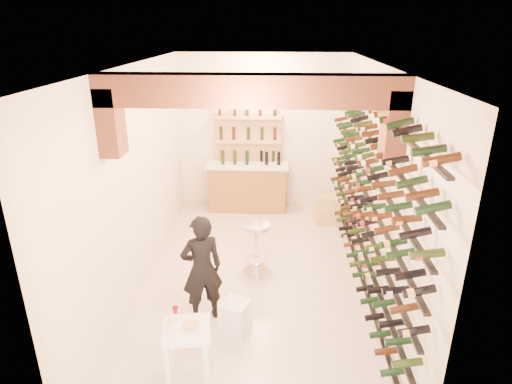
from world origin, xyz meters
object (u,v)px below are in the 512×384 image
white_stool (235,316)px  person (202,269)px  tasting_table (187,338)px  wine_rack (361,185)px  back_counter (247,185)px  chrome_barstool (257,245)px  crate_lower (327,216)px

white_stool → person: size_ratio=0.27×
tasting_table → person: (-0.02, 1.13, 0.16)m
tasting_table → white_stool: bearing=55.3°
wine_rack → person: wine_rack is taller
person → white_stool: bearing=129.2°
wine_rack → back_counter: size_ratio=3.35×
chrome_barstool → crate_lower: bearing=56.3°
wine_rack → white_stool: size_ratio=13.86×
back_counter → white_stool: size_ratio=4.13×
tasting_table → white_stool: 1.06m
tasting_table → crate_lower: (1.94, 4.25, -0.44)m
crate_lower → white_stool: bearing=-114.3°
wine_rack → white_stool: bearing=-142.6°
wine_rack → tasting_table: size_ratio=6.55×
back_counter → person: bearing=-95.1°
wine_rack → tasting_table: (-2.14, -2.21, -0.96)m
wine_rack → white_stool: 2.54m
white_stool → person: bearing=152.4°
tasting_table → chrome_barstool: tasting_table is taller
back_counter → tasting_table: (-0.31, -4.85, 0.06)m
back_counter → chrome_barstool: 2.59m
tasting_table → crate_lower: bearing=56.1°
tasting_table → crate_lower: tasting_table is taller
chrome_barstool → crate_lower: 2.39m
white_stool → back_counter: bearing=91.7°
back_counter → crate_lower: 1.78m
wine_rack → chrome_barstool: size_ratio=6.63×
wine_rack → back_counter: (-1.83, 2.65, -1.02)m
wine_rack → crate_lower: size_ratio=11.53×
back_counter → white_stool: 3.97m
white_stool → wine_rack: bearing=37.4°
back_counter → person: (-0.33, -3.72, 0.22)m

